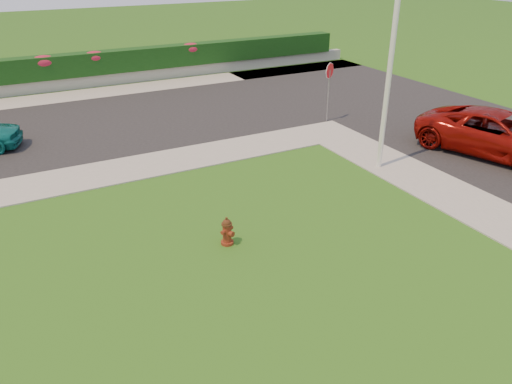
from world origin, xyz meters
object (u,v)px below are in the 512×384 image
utility_pole (389,74)px  stop_sign (329,79)px  suv_red (498,134)px  fire_hydrant (227,232)px

utility_pole → stop_sign: 5.05m
utility_pole → suv_red: bearing=-13.4°
suv_red → utility_pole: (-4.19, 1.00, 2.24)m
fire_hydrant → utility_pole: 7.09m
fire_hydrant → suv_red: size_ratio=0.14×
fire_hydrant → utility_pole: (6.27, 1.93, 2.67)m
fire_hydrant → suv_red: bearing=-19.3°
stop_sign → fire_hydrant: bearing=-143.7°
utility_pole → fire_hydrant: bearing=-162.9°
fire_hydrant → utility_pole: size_ratio=0.12×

